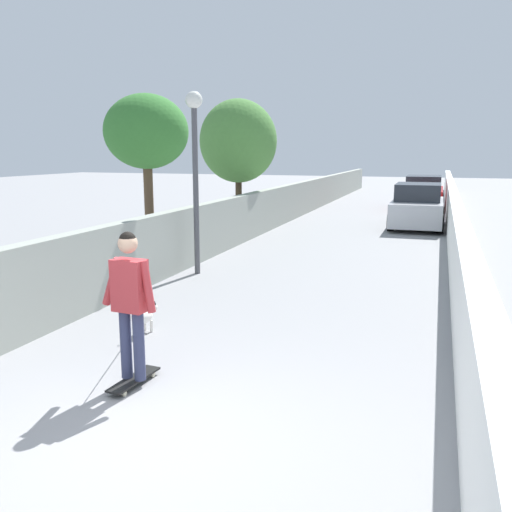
% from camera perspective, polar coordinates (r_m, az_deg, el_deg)
% --- Properties ---
extents(ground_plane, '(80.00, 80.00, 0.00)m').
position_cam_1_polar(ground_plane, '(18.29, 10.50, 2.46)').
color(ground_plane, gray).
extents(wall_left, '(48.00, 0.30, 1.38)m').
position_cam_1_polar(wall_left, '(16.96, -0.46, 4.33)').
color(wall_left, '#999E93').
rests_on(wall_left, ground).
extents(fence_right, '(48.00, 0.30, 1.32)m').
position_cam_1_polar(fence_right, '(16.05, 20.14, 3.17)').
color(fence_right, white).
rests_on(fence_right, ground).
extents(tree_left_near, '(1.96, 1.96, 3.97)m').
position_cam_1_polar(tree_left_near, '(13.17, -11.46, 12.57)').
color(tree_left_near, brown).
rests_on(tree_left_near, ground).
extents(tree_left_mid, '(2.52, 2.52, 4.32)m').
position_cam_1_polar(tree_left_mid, '(18.06, -1.87, 11.96)').
color(tree_left_mid, '#473523').
rests_on(tree_left_mid, ground).
extents(lamp_post, '(0.36, 0.36, 3.88)m').
position_cam_1_polar(lamp_post, '(11.76, -6.44, 11.10)').
color(lamp_post, '#4C4C51').
rests_on(lamp_post, ground).
extents(skateboard, '(0.81, 0.26, 0.08)m').
position_cam_1_polar(skateboard, '(6.57, -12.71, -12.56)').
color(skateboard, black).
rests_on(skateboard, ground).
extents(person_skateboarder, '(0.25, 0.71, 1.71)m').
position_cam_1_polar(person_skateboarder, '(6.24, -13.11, -3.95)').
color(person_skateboarder, '#333859').
rests_on(person_skateboarder, skateboard).
extents(dog, '(1.94, 0.95, 1.06)m').
position_cam_1_polar(dog, '(8.21, -11.70, -6.17)').
color(dog, white).
rests_on(dog, ground).
extents(car_near, '(3.82, 1.80, 1.54)m').
position_cam_1_polar(car_near, '(19.90, 16.61, 4.94)').
color(car_near, silver).
rests_on(car_near, ground).
extents(car_far, '(4.30, 1.80, 1.54)m').
position_cam_1_polar(car_far, '(26.22, 17.18, 6.27)').
color(car_far, '#B71414').
rests_on(car_far, ground).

